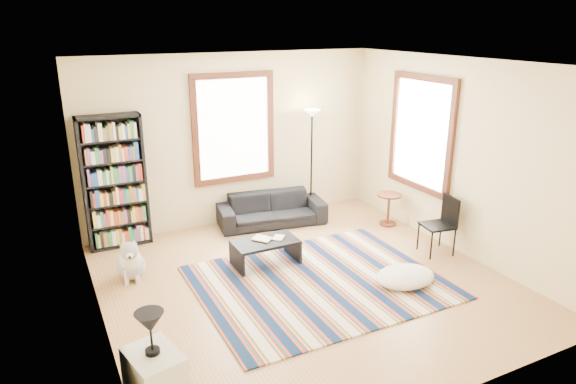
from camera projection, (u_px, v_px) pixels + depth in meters
name	position (u px, v px, depth m)	size (l,w,h in m)	color
floor	(305.00, 285.00, 6.76)	(5.00, 5.00, 0.10)	#A37E4A
ceiling	(308.00, 59.00, 5.84)	(5.00, 5.00, 0.10)	white
wall_back	(232.00, 140.00, 8.46)	(5.00, 0.10, 2.80)	beige
wall_front	(457.00, 264.00, 4.14)	(5.00, 0.10, 2.80)	beige
wall_left	(86.00, 214.00, 5.21)	(0.10, 5.00, 2.80)	beige
wall_right	(462.00, 157.00, 7.39)	(0.10, 5.00, 2.80)	beige
window_back	(234.00, 128.00, 8.33)	(1.20, 0.06, 1.60)	white
window_right	(421.00, 133.00, 7.97)	(0.06, 1.20, 1.60)	white
rug	(319.00, 282.00, 6.73)	(3.11, 2.49, 0.02)	#0C1F3F
sofa	(272.00, 209.00, 8.60)	(1.78, 0.70, 0.52)	black
bookshelf	(114.00, 182.00, 7.56)	(0.90, 0.30, 2.00)	black
coffee_table	(265.00, 253.00, 7.18)	(0.90, 0.50, 0.36)	black
book_a	(259.00, 241.00, 7.08)	(0.26, 0.19, 0.02)	beige
book_b	(274.00, 237.00, 7.23)	(0.14, 0.20, 0.02)	beige
floor_cushion	(405.00, 277.00, 6.67)	(0.82, 0.62, 0.21)	beige
floor_lamp	(311.00, 164.00, 8.82)	(0.30, 0.30, 1.86)	black
side_table	(388.00, 209.00, 8.56)	(0.40, 0.40, 0.54)	#4F2213
folding_chair	(437.00, 226.00, 7.47)	(0.42, 0.40, 0.86)	black
table_lamp	(151.00, 333.00, 4.10)	(0.24, 0.24, 0.38)	black
dog	(130.00, 258.00, 6.76)	(0.42, 0.59, 0.59)	#B0B0B0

